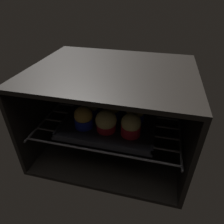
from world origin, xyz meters
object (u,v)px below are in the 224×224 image
object	(u,v)px
muffin_row0_col0	(84,118)
muffin_row1_col1	(112,109)
muffin_row1_col2	(136,112)
muffin_row2_col2	(137,100)
muffin_row0_col2	(131,125)
muffin_row0_col1	(107,122)
baking_tray	(112,117)
muffin_row2_col1	(116,98)
muffin_row1_col0	(91,105)
muffin_row2_col0	(97,95)

from	to	relation	value
muffin_row0_col0	muffin_row1_col1	size ratio (longest dim) A/B	1.02
muffin_row0_col0	muffin_row1_col1	world-z (taller)	muffin_row0_col0
muffin_row1_col2	muffin_row2_col2	xyz separation A→B (cm)	(-0.53, 8.46, 0.45)
muffin_row0_col2	muffin_row2_col2	xyz separation A→B (cm)	(-0.30, 17.87, 0.01)
muffin_row0_col0	muffin_row0_col1	distance (cm)	8.92
baking_tray	muffin_row2_col1	world-z (taller)	muffin_row2_col1
muffin_row0_col1	muffin_row2_col2	bearing A→B (deg)	63.68
muffin_row0_col2	muffin_row2_col2	distance (cm)	17.87
baking_tray	muffin_row1_col2	distance (cm)	10.26
muffin_row0_col1	muffin_row1_col0	distance (cm)	12.80
muffin_row0_col1	muffin_row0_col2	xyz separation A→B (cm)	(8.99, -0.28, 0.34)
muffin_row2_col1	muffin_row0_col0	bearing A→B (deg)	-114.94
muffin_row2_col0	baking_tray	bearing A→B (deg)	-44.63
muffin_row1_col2	muffin_row1_col1	bearing A→B (deg)	-177.60
muffin_row0_col0	muffin_row1_col2	distance (cm)	20.22
muffin_row2_col1	muffin_row2_col0	bearing A→B (deg)	-178.32
muffin_row0_col2	muffin_row2_col0	size ratio (longest dim) A/B	0.99
muffin_row0_col0	muffin_row1_col2	xyz separation A→B (cm)	(18.14, 8.92, -0.32)
muffin_row0_col2	muffin_row1_col0	world-z (taller)	muffin_row1_col0
muffin_row0_col0	muffin_row1_col0	size ratio (longest dim) A/B	0.96
muffin_row1_col2	muffin_row2_col1	size ratio (longest dim) A/B	1.03
muffin_row1_col1	muffin_row2_col2	xyz separation A→B (cm)	(8.97, 8.86, 0.22)
muffin_row1_col1	muffin_row1_col2	bearing A→B (deg)	2.40
muffin_row1_col2	muffin_row2_col1	bearing A→B (deg)	137.26
muffin_row0_col2	muffin_row1_col2	distance (cm)	9.42
muffin_row0_col2	muffin_row1_col2	world-z (taller)	muffin_row0_col2
muffin_row1_col2	muffin_row0_col0	bearing A→B (deg)	-153.82
muffin_row1_col0	muffin_row2_col0	bearing A→B (deg)	91.25
muffin_row0_col0	muffin_row2_col2	bearing A→B (deg)	44.62
muffin_row1_col0	baking_tray	bearing A→B (deg)	-0.49
muffin_row2_col0	muffin_row0_col2	bearing A→B (deg)	-44.80
baking_tray	muffin_row1_col0	size ratio (longest dim) A/B	4.09
baking_tray	muffin_row0_col1	distance (cm)	9.81
baking_tray	muffin_row0_col2	bearing A→B (deg)	-44.96
muffin_row0_col2	muffin_row1_col1	size ratio (longest dim) A/B	1.04
muffin_row2_col0	muffin_row0_col1	bearing A→B (deg)	-62.48
muffin_row1_col0	muffin_row2_col0	world-z (taller)	muffin_row1_col0
muffin_row2_col0	muffin_row2_col2	distance (cm)	18.04
muffin_row0_col0	muffin_row0_col2	size ratio (longest dim) A/B	0.98
muffin_row0_col2	muffin_row1_col2	bearing A→B (deg)	88.55
muffin_row0_col2	muffin_row1_col0	distance (cm)	20.36
muffin_row0_col1	muffin_row0_col0	bearing A→B (deg)	178.67
muffin_row1_col1	muffin_row2_col0	xyz separation A→B (cm)	(-9.06, 9.19, 0.20)
muffin_row1_col2	muffin_row2_col0	world-z (taller)	muffin_row2_col0
muffin_row0_col0	muffin_row0_col1	xyz separation A→B (cm)	(8.91, -0.21, -0.22)
muffin_row1_col1	muffin_row2_col2	size ratio (longest dim) A/B	0.92
baking_tray	muffin_row1_col0	xyz separation A→B (cm)	(-8.95, 0.08, 4.41)
muffin_row0_col2	muffin_row2_col2	bearing A→B (deg)	90.95
muffin_row1_col1	muffin_row1_col2	xyz separation A→B (cm)	(9.51, 0.40, -0.23)
muffin_row0_col0	muffin_row2_col0	world-z (taller)	muffin_row2_col0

